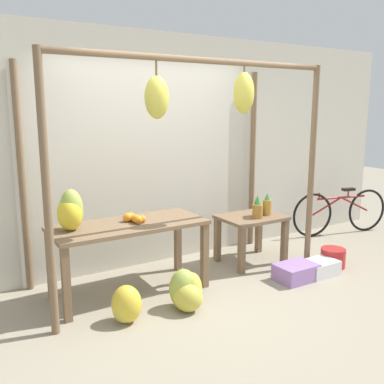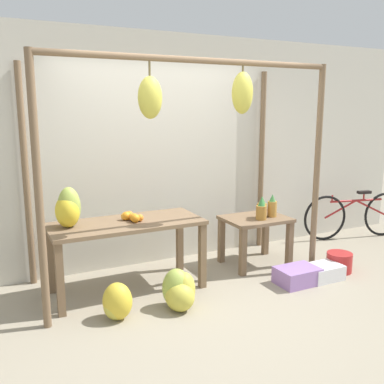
# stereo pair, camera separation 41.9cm
# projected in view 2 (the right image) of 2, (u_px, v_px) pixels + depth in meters

# --- Properties ---
(ground_plane) EXTENTS (20.00, 20.00, 0.00)m
(ground_plane) POSITION_uv_depth(u_px,v_px,m) (208.00, 302.00, 4.29)
(ground_plane) COLOR gray
(shop_wall_back) EXTENTS (8.00, 0.08, 2.80)m
(shop_wall_back) POSITION_uv_depth(u_px,v_px,m) (156.00, 151.00, 5.24)
(shop_wall_back) COLOR beige
(shop_wall_back) RESTS_ON ground_plane
(stall_awning) EXTENTS (3.10, 1.22, 2.39)m
(stall_awning) POSITION_uv_depth(u_px,v_px,m) (187.00, 134.00, 4.39)
(stall_awning) COLOR brown
(stall_awning) RESTS_ON ground_plane
(display_table_main) EXTENTS (1.58, 0.69, 0.75)m
(display_table_main) POSITION_uv_depth(u_px,v_px,m) (127.00, 232.00, 4.47)
(display_table_main) COLOR brown
(display_table_main) RESTS_ON ground_plane
(display_table_side) EXTENTS (0.77, 0.59, 0.60)m
(display_table_side) POSITION_uv_depth(u_px,v_px,m) (255.00, 228.00, 5.26)
(display_table_side) COLOR brown
(display_table_side) RESTS_ON ground_plane
(banana_pile_on_table) EXTENTS (0.29, 0.31, 0.40)m
(banana_pile_on_table) POSITION_uv_depth(u_px,v_px,m) (68.00, 209.00, 4.21)
(banana_pile_on_table) COLOR #9EB247
(banana_pile_on_table) RESTS_ON display_table_main
(orange_pile) EXTENTS (0.21, 0.28, 0.09)m
(orange_pile) POSITION_uv_depth(u_px,v_px,m) (132.00, 217.00, 4.48)
(orange_pile) COLOR orange
(orange_pile) RESTS_ON display_table_main
(pineapple_cluster) EXTENTS (0.32, 0.20, 0.28)m
(pineapple_cluster) POSITION_uv_depth(u_px,v_px,m) (264.00, 209.00, 5.18)
(pineapple_cluster) COLOR #A3702D
(pineapple_cluster) RESTS_ON display_table_side
(banana_pile_ground_left) EXTENTS (0.37, 0.37, 0.35)m
(banana_pile_ground_left) POSITION_uv_depth(u_px,v_px,m) (117.00, 303.00, 3.92)
(banana_pile_ground_left) COLOR gold
(banana_pile_ground_left) RESTS_ON ground_plane
(banana_pile_ground_right) EXTENTS (0.42, 0.44, 0.39)m
(banana_pile_ground_right) POSITION_uv_depth(u_px,v_px,m) (179.00, 292.00, 4.13)
(banana_pile_ground_right) COLOR gold
(banana_pile_ground_right) RESTS_ON ground_plane
(fruit_crate_white) EXTENTS (0.46, 0.33, 0.19)m
(fruit_crate_white) POSITION_uv_depth(u_px,v_px,m) (297.00, 276.00, 4.73)
(fruit_crate_white) COLOR #9970B7
(fruit_crate_white) RESTS_ON ground_plane
(blue_bucket) EXTENTS (0.30, 0.30, 0.23)m
(blue_bucket) POSITION_uv_depth(u_px,v_px,m) (339.00, 262.00, 5.08)
(blue_bucket) COLOR #AD2323
(blue_bucket) RESTS_ON ground_plane
(parked_bicycle) EXTENTS (1.63, 0.41, 0.71)m
(parked_bicycle) POSITION_uv_depth(u_px,v_px,m) (355.00, 215.00, 6.36)
(parked_bicycle) COLOR black
(parked_bicycle) RESTS_ON ground_plane
(fruit_crate_purple) EXTENTS (0.41, 0.30, 0.17)m
(fruit_crate_purple) POSITION_uv_depth(u_px,v_px,m) (323.00, 272.00, 4.86)
(fruit_crate_purple) COLOR silver
(fruit_crate_purple) RESTS_ON ground_plane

